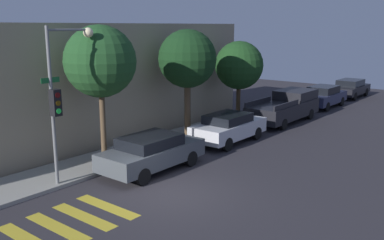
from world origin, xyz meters
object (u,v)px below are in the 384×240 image
(sedan_middle, at_px, (229,127))
(sedan_tail_of_row, at_px, (350,88))
(tree_midblock, at_px, (187,59))
(sedan_far_end, at_px, (324,96))
(tree_near_corner, at_px, (100,62))
(sedan_near_corner, at_px, (152,152))
(pickup_truck, at_px, (286,107))
(tree_far_end, at_px, (239,66))
(traffic_light_pole, at_px, (62,86))

(sedan_middle, height_order, sedan_tail_of_row, sedan_middle)
(sedan_tail_of_row, relative_size, tree_midblock, 0.81)
(sedan_far_end, height_order, tree_midblock, tree_midblock)
(sedan_far_end, xyz_separation_m, tree_near_corner, (-17.84, 2.03, 3.42))
(sedan_middle, bearing_deg, sedan_near_corner, 180.00)
(sedan_middle, relative_size, sedan_tail_of_row, 0.95)
(pickup_truck, bearing_deg, sedan_tail_of_row, 0.00)
(sedan_near_corner, xyz_separation_m, tree_near_corner, (-0.68, 2.03, 3.44))
(sedan_middle, xyz_separation_m, tree_near_corner, (-6.03, 2.03, 3.44))
(sedan_middle, relative_size, tree_midblock, 0.78)
(sedan_far_end, relative_size, tree_midblock, 0.81)
(pickup_truck, xyz_separation_m, tree_far_end, (-2.04, 2.03, 2.46))
(pickup_truck, height_order, sedan_far_end, pickup_truck)
(sedan_near_corner, height_order, pickup_truck, pickup_truck)
(traffic_light_pole, relative_size, pickup_truck, 0.98)
(sedan_near_corner, xyz_separation_m, tree_midblock, (4.68, 2.03, 3.21))
(tree_near_corner, height_order, tree_far_end, tree_near_corner)
(traffic_light_pole, relative_size, tree_midblock, 1.03)
(traffic_light_pole, relative_size, sedan_near_corner, 1.27)
(tree_midblock, relative_size, tree_far_end, 1.15)
(pickup_truck, distance_m, tree_midblock, 7.66)
(pickup_truck, bearing_deg, tree_near_corner, 170.46)
(traffic_light_pole, bearing_deg, sedan_far_end, -3.61)
(sedan_near_corner, relative_size, sedan_middle, 1.04)
(pickup_truck, bearing_deg, sedan_far_end, -0.00)
(sedan_middle, height_order, tree_far_end, tree_far_end)
(sedan_tail_of_row, bearing_deg, sedan_middle, 180.00)
(tree_near_corner, bearing_deg, sedan_tail_of_row, -4.98)
(sedan_near_corner, relative_size, tree_near_corner, 0.78)
(sedan_tail_of_row, relative_size, tree_far_end, 0.93)
(sedan_tail_of_row, distance_m, tree_far_end, 13.66)
(sedan_tail_of_row, bearing_deg, tree_near_corner, 175.02)
(sedan_near_corner, height_order, sedan_tail_of_row, sedan_near_corner)
(sedan_far_end, bearing_deg, traffic_light_pole, 176.39)
(tree_near_corner, relative_size, tree_far_end, 1.19)
(sedan_middle, xyz_separation_m, pickup_truck, (6.05, 0.00, 0.13))
(tree_near_corner, bearing_deg, pickup_truck, -9.54)
(pickup_truck, relative_size, tree_near_corner, 1.01)
(traffic_light_pole, distance_m, sedan_tail_of_row, 25.79)
(traffic_light_pole, height_order, sedan_near_corner, traffic_light_pole)
(sedan_middle, height_order, pickup_truck, pickup_truck)
(sedan_near_corner, bearing_deg, tree_near_corner, 108.56)
(sedan_far_end, distance_m, tree_midblock, 13.04)
(tree_midblock, distance_m, tree_far_end, 4.72)
(sedan_near_corner, bearing_deg, tree_far_end, 12.24)
(sedan_near_corner, xyz_separation_m, sedan_far_end, (17.16, -0.00, 0.02))
(pickup_truck, xyz_separation_m, sedan_tail_of_row, (11.22, 0.00, -0.14))
(pickup_truck, relative_size, sedan_far_end, 1.30)
(sedan_tail_of_row, distance_m, tree_near_corner, 23.64)
(traffic_light_pole, distance_m, tree_midblock, 7.72)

